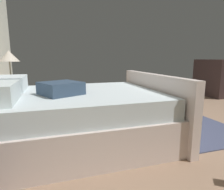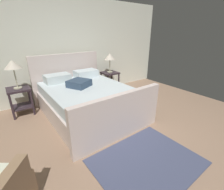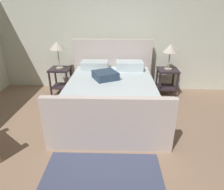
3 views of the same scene
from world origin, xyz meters
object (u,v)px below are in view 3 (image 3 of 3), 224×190
object	(u,v)px
bed	(111,94)
table_lamp_right	(170,49)
table_lamp_left	(57,46)
nightstand_right	(167,78)
nightstand_left	(61,77)

from	to	relation	value
bed	table_lamp_right	xyz separation A→B (m)	(1.20, 0.86, 0.69)
bed	table_lamp_left	xyz separation A→B (m)	(-1.19, 0.79, 0.74)
bed	table_lamp_left	size ratio (longest dim) A/B	3.94
nightstand_right	table_lamp_right	bearing A→B (deg)	69.44
nightstand_left	table_lamp_left	xyz separation A→B (m)	(-0.00, 0.00, 0.68)
table_lamp_right	nightstand_right	bearing A→B (deg)	-110.56
bed	nightstand_right	world-z (taller)	bed
nightstand_right	nightstand_left	bearing A→B (deg)	-178.33
table_lamp_left	nightstand_right	bearing A→B (deg)	1.67
table_lamp_right	nightstand_left	distance (m)	2.48
bed	nightstand_left	size ratio (longest dim) A/B	3.85
table_lamp_left	nightstand_left	bearing A→B (deg)	-63.43
bed	nightstand_left	xyz separation A→B (m)	(-1.19, 0.79, 0.05)
nightstand_right	table_lamp_right	world-z (taller)	table_lamp_right
nightstand_left	table_lamp_left	size ratio (longest dim) A/B	1.02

